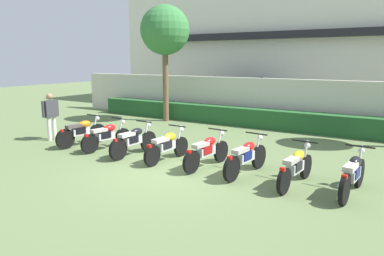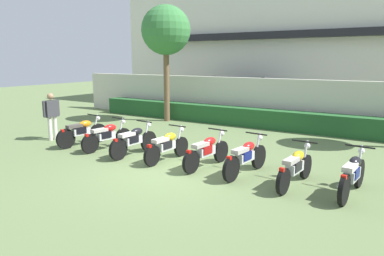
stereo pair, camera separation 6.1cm
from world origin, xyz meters
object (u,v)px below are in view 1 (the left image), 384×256
at_px(parked_car, 235,96).
at_px(motorcycle_in_row_5, 246,157).
at_px(motorcycle_in_row_6, 296,167).
at_px(motorcycle_in_row_0, 82,132).
at_px(motorcycle_in_row_1, 106,136).
at_px(motorcycle_in_row_3, 167,146).
at_px(motorcycle_in_row_4, 207,151).
at_px(motorcycle_in_row_7, 353,174).
at_px(motorcycle_in_row_2, 134,140).
at_px(inspector_person, 51,113).
at_px(tree_near_inspector, 165,31).

distance_m(parked_car, motorcycle_in_row_5, 9.71).
bearing_deg(motorcycle_in_row_6, motorcycle_in_row_0, 94.27).
xyz_separation_m(parked_car, motorcycle_in_row_1, (-0.32, -8.66, -0.49)).
bearing_deg(motorcycle_in_row_5, motorcycle_in_row_3, 97.44).
bearing_deg(parked_car, motorcycle_in_row_4, -75.10).
relative_size(motorcycle_in_row_3, motorcycle_in_row_7, 0.96).
distance_m(parked_car, motorcycle_in_row_6, 10.45).
height_order(motorcycle_in_row_3, motorcycle_in_row_4, motorcycle_in_row_4).
bearing_deg(motorcycle_in_row_4, motorcycle_in_row_2, 99.17).
relative_size(motorcycle_in_row_5, motorcycle_in_row_6, 1.03).
bearing_deg(motorcycle_in_row_7, motorcycle_in_row_3, 94.25).
bearing_deg(inspector_person, motorcycle_in_row_1, 0.27).
relative_size(tree_near_inspector, motorcycle_in_row_4, 2.69).
height_order(motorcycle_in_row_1, motorcycle_in_row_3, motorcycle_in_row_1).
relative_size(tree_near_inspector, motorcycle_in_row_3, 2.81).
xyz_separation_m(motorcycle_in_row_2, motorcycle_in_row_4, (2.39, 0.11, -0.01)).
height_order(motorcycle_in_row_4, motorcycle_in_row_5, motorcycle_in_row_5).
xyz_separation_m(motorcycle_in_row_4, motorcycle_in_row_7, (3.52, -0.10, 0.01)).
distance_m(motorcycle_in_row_3, motorcycle_in_row_7, 4.75).
distance_m(motorcycle_in_row_3, inspector_person, 4.99).
xyz_separation_m(motorcycle_in_row_0, motorcycle_in_row_2, (2.27, -0.06, -0.00)).
distance_m(motorcycle_in_row_1, motorcycle_in_row_3, 2.34).
xyz_separation_m(parked_car, tree_near_inspector, (-1.84, -3.39, 3.05)).
bearing_deg(tree_near_inspector, motorcycle_in_row_5, -40.35).
distance_m(tree_near_inspector, motorcycle_in_row_2, 6.97).
relative_size(motorcycle_in_row_1, motorcycle_in_row_5, 0.95).
distance_m(tree_near_inspector, motorcycle_in_row_1, 6.53).
distance_m(motorcycle_in_row_3, motorcycle_in_row_4, 1.23).
relative_size(tree_near_inspector, motorcycle_in_row_6, 2.71).
xyz_separation_m(motorcycle_in_row_2, motorcycle_in_row_5, (3.50, 0.09, -0.00)).
distance_m(parked_car, tree_near_inspector, 4.91).
height_order(motorcycle_in_row_2, inspector_person, inspector_person).
bearing_deg(motorcycle_in_row_2, motorcycle_in_row_6, -87.07).
relative_size(motorcycle_in_row_1, motorcycle_in_row_2, 0.98).
relative_size(motorcycle_in_row_4, motorcycle_in_row_7, 1.00).
xyz_separation_m(motorcycle_in_row_1, motorcycle_in_row_5, (4.68, -0.00, 0.01)).
bearing_deg(motorcycle_in_row_2, motorcycle_in_row_4, -83.86).
height_order(motorcycle_in_row_3, motorcycle_in_row_6, motorcycle_in_row_6).
bearing_deg(motorcycle_in_row_2, motorcycle_in_row_0, 92.03).
bearing_deg(motorcycle_in_row_2, inspector_person, 92.28).
relative_size(motorcycle_in_row_1, motorcycle_in_row_6, 0.98).
distance_m(motorcycle_in_row_6, inspector_person, 8.57).
xyz_separation_m(motorcycle_in_row_2, inspector_person, (-3.80, 0.08, 0.51)).
xyz_separation_m(motorcycle_in_row_2, motorcycle_in_row_6, (4.75, -0.05, -0.01)).
bearing_deg(inspector_person, tree_near_inspector, 78.31).
bearing_deg(motorcycle_in_row_4, motorcycle_in_row_6, -87.30).
distance_m(parked_car, motorcycle_in_row_2, 8.81).
bearing_deg(motorcycle_in_row_5, motorcycle_in_row_1, 96.44).
bearing_deg(motorcycle_in_row_4, inspector_person, 96.80).
xyz_separation_m(motorcycle_in_row_1, motorcycle_in_row_3, (2.34, -0.04, -0.00)).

